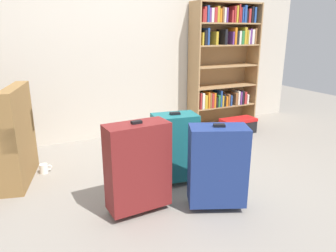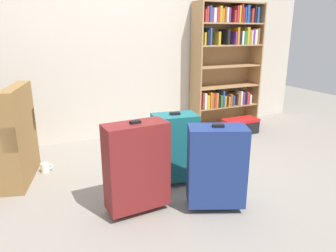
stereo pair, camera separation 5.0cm
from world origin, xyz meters
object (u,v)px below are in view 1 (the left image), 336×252
Objects in this scene: mug at (44,169)px; storage_box at (238,125)px; suitcase_navy_blue at (217,165)px; suitcase_dark_red at (138,166)px; suitcase_teal at (175,147)px; bookshelf at (223,60)px.

storage_box reaches higher than mug.
mug is at bearing 132.80° from suitcase_navy_blue.
suitcase_dark_red is 1.10× the size of suitcase_teal.
bookshelf is 2.50× the size of suitcase_navy_blue.
storage_box is at bearing 47.30° from suitcase_navy_blue.
suitcase_dark_red reaches higher than storage_box.
suitcase_navy_blue is at bearing -79.66° from suitcase_teal.
storage_box is at bearing 33.22° from suitcase_dark_red.
bookshelf reaches higher than mug.
suitcase_teal is (-1.48, -0.96, 0.24)m from storage_box.
mug is 1.36m from suitcase_teal.
suitcase_teal is at bearing -34.33° from mug.
bookshelf reaches higher than suitcase_teal.
mug is at bearing -175.30° from storage_box.
storage_box is at bearing 4.70° from mug.
suitcase_teal is at bearing 34.20° from suitcase_dark_red.
bookshelf is at bearing 86.45° from storage_box.
bookshelf reaches higher than suitcase_dark_red.
bookshelf is 0.98m from storage_box.
suitcase_dark_red is 0.62m from suitcase_navy_blue.
suitcase_dark_red is (0.61, -1.07, 0.34)m from mug.
bookshelf is 2.49m from suitcase_navy_blue.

